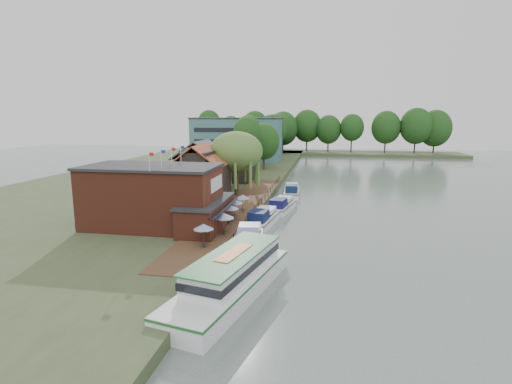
# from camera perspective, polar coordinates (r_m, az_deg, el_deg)

# --- Properties ---
(ground) EXTENTS (260.00, 260.00, 0.00)m
(ground) POSITION_cam_1_polar(r_m,az_deg,el_deg) (46.08, 4.73, -6.71)
(ground) COLOR #525E5B
(ground) RESTS_ON ground
(land_bank) EXTENTS (50.00, 140.00, 1.00)m
(land_bank) POSITION_cam_1_polar(r_m,az_deg,el_deg) (86.83, -13.01, 1.75)
(land_bank) COLOR #384728
(land_bank) RESTS_ON ground
(quay_deck) EXTENTS (6.00, 50.00, 0.10)m
(quay_deck) POSITION_cam_1_polar(r_m,az_deg,el_deg) (56.56, -2.36, -2.25)
(quay_deck) COLOR #47301E
(quay_deck) RESTS_ON land_bank
(quay_rail) EXTENTS (0.20, 49.00, 1.00)m
(quay_rail) POSITION_cam_1_polar(r_m,az_deg,el_deg) (56.43, 0.43, -1.80)
(quay_rail) COLOR black
(quay_rail) RESTS_ON land_bank
(pub) EXTENTS (20.00, 11.00, 7.30)m
(pub) POSITION_cam_1_polar(r_m,az_deg,el_deg) (47.32, -12.43, -0.65)
(pub) COLOR maroon
(pub) RESTS_ON land_bank
(hotel_block) EXTENTS (25.40, 12.40, 12.30)m
(hotel_block) POSITION_cam_1_polar(r_m,az_deg,el_deg) (116.88, -2.69, 7.59)
(hotel_block) COLOR #38666B
(hotel_block) RESTS_ON land_bank
(cottage_a) EXTENTS (8.60, 7.60, 8.50)m
(cottage_a) POSITION_cam_1_polar(r_m,az_deg,el_deg) (61.42, -7.97, 2.69)
(cottage_a) COLOR black
(cottage_a) RESTS_ON land_bank
(cottage_b) EXTENTS (9.60, 8.60, 8.50)m
(cottage_b) POSITION_cam_1_polar(r_m,az_deg,el_deg) (71.77, -7.77, 3.88)
(cottage_b) COLOR beige
(cottage_b) RESTS_ON land_bank
(cottage_c) EXTENTS (7.60, 7.60, 8.50)m
(cottage_c) POSITION_cam_1_polar(r_m,az_deg,el_deg) (79.31, -3.00, 4.63)
(cottage_c) COLOR black
(cottage_c) RESTS_ON land_bank
(willow) EXTENTS (8.60, 8.60, 10.43)m
(willow) POSITION_cam_1_polar(r_m,az_deg,el_deg) (64.87, -2.82, 4.08)
(willow) COLOR #476B2D
(willow) RESTS_ON land_bank
(umbrella_0) EXTENTS (2.06, 2.06, 2.38)m
(umbrella_0) POSITION_cam_1_polar(r_m,az_deg,el_deg) (39.78, -7.48, -6.19)
(umbrella_0) COLOR navy
(umbrella_0) RESTS_ON quay_deck
(umbrella_1) EXTENTS (2.32, 2.32, 2.38)m
(umbrella_1) POSITION_cam_1_polar(r_m,az_deg,el_deg) (43.75, -4.60, -4.55)
(umbrella_1) COLOR #19498E
(umbrella_1) RESTS_ON quay_deck
(umbrella_2) EXTENTS (2.45, 2.45, 2.38)m
(umbrella_2) POSITION_cam_1_polar(r_m,az_deg,el_deg) (45.23, -5.83, -4.05)
(umbrella_2) COLOR #1F1B98
(umbrella_2) RESTS_ON quay_deck
(umbrella_3) EXTENTS (2.42, 2.42, 2.38)m
(umbrella_3) POSITION_cam_1_polar(r_m,az_deg,el_deg) (47.94, -3.91, -3.16)
(umbrella_3) COLOR navy
(umbrella_3) RESTS_ON quay_deck
(umbrella_4) EXTENTS (2.23, 2.23, 2.38)m
(umbrella_4) POSITION_cam_1_polar(r_m,az_deg,el_deg) (50.80, -3.08, -2.34)
(umbrella_4) COLOR #1B3B96
(umbrella_4) RESTS_ON quay_deck
(umbrella_5) EXTENTS (1.96, 1.96, 2.38)m
(umbrella_5) POSITION_cam_1_polar(r_m,az_deg,el_deg) (53.68, -1.91, -1.61)
(umbrella_5) COLOR #231C9B
(umbrella_5) RESTS_ON quay_deck
(cruiser_0) EXTENTS (4.79, 10.55, 2.48)m
(cruiser_0) POSITION_cam_1_polar(r_m,az_deg,el_deg) (42.32, -1.01, -6.53)
(cruiser_0) COLOR silver
(cruiser_0) RESTS_ON ground
(cruiser_1) EXTENTS (4.13, 9.81, 2.29)m
(cruiser_1) POSITION_cam_1_polar(r_m,az_deg,el_deg) (51.32, 0.93, -3.50)
(cruiser_1) COLOR white
(cruiser_1) RESTS_ON ground
(cruiser_2) EXTENTS (4.27, 9.50, 2.19)m
(cruiser_2) POSITION_cam_1_polar(r_m,az_deg,el_deg) (58.81, 3.65, -1.70)
(cruiser_2) COLOR silver
(cruiser_2) RESTS_ON ground
(cruiser_3) EXTENTS (3.63, 9.50, 2.23)m
(cruiser_3) POSITION_cam_1_polar(r_m,az_deg,el_deg) (70.26, 5.11, 0.37)
(cruiser_3) COLOR white
(cruiser_3) RESTS_ON ground
(tour_boat) EXTENTS (7.69, 16.15, 3.40)m
(tour_boat) POSITION_cam_1_polar(r_m,az_deg,el_deg) (31.65, -3.77, -11.84)
(tour_boat) COLOR silver
(tour_boat) RESTS_ON ground
(swan) EXTENTS (0.44, 0.44, 0.44)m
(swan) POSITION_cam_1_polar(r_m,az_deg,el_deg) (34.07, 1.10, -12.81)
(swan) COLOR white
(swan) RESTS_ON ground
(bank_tree_0) EXTENTS (6.11, 6.11, 12.68)m
(bank_tree_0) POSITION_cam_1_polar(r_m,az_deg,el_deg) (88.00, -1.26, 6.63)
(bank_tree_0) COLOR #143811
(bank_tree_0) RESTS_ON land_bank
(bank_tree_1) EXTENTS (7.59, 7.59, 11.11)m
(bank_tree_1) POSITION_cam_1_polar(r_m,az_deg,el_deg) (96.52, 1.12, 6.54)
(bank_tree_1) COLOR #143811
(bank_tree_1) RESTS_ON land_bank
(bank_tree_2) EXTENTS (6.78, 6.78, 13.02)m
(bank_tree_2) POSITION_cam_1_polar(r_m,az_deg,el_deg) (104.23, -1.09, 7.39)
(bank_tree_2) COLOR #143811
(bank_tree_2) RESTS_ON land_bank
(bank_tree_3) EXTENTS (7.66, 7.66, 13.29)m
(bank_tree_3) POSITION_cam_1_polar(r_m,az_deg,el_deg) (121.98, 2.60, 7.96)
(bank_tree_3) COLOR #143811
(bank_tree_3) RESTS_ON land_bank
(bank_tree_4) EXTENTS (7.86, 7.86, 13.51)m
(bank_tree_4) POSITION_cam_1_polar(r_m,az_deg,el_deg) (132.47, 3.17, 8.24)
(bank_tree_4) COLOR #143811
(bank_tree_4) RESTS_ON land_bank
(bank_tree_5) EXTENTS (8.92, 8.92, 13.22)m
(bank_tree_5) POSITION_cam_1_polar(r_m,az_deg,el_deg) (138.81, 2.16, 8.31)
(bank_tree_5) COLOR #143811
(bank_tree_5) RESTS_ON land_bank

